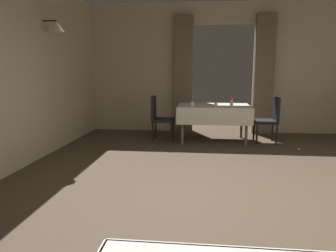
# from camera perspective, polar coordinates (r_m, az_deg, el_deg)

# --- Properties ---
(ground) EXTENTS (10.08, 10.08, 0.00)m
(ground) POSITION_cam_1_polar(r_m,az_deg,el_deg) (3.71, 13.41, -13.13)
(ground) COLOR #4C3D2D
(wall_back) EXTENTS (6.40, 0.27, 3.00)m
(wall_back) POSITION_cam_1_polar(r_m,az_deg,el_deg) (7.58, 9.95, 10.42)
(wall_back) COLOR beige
(wall_back) RESTS_ON ground
(dining_table_mid) EXTENTS (1.48, 1.00, 0.75)m
(dining_table_mid) POSITION_cam_1_polar(r_m,az_deg,el_deg) (6.54, 8.30, 2.88)
(dining_table_mid) COLOR #7A604C
(dining_table_mid) RESTS_ON ground
(chair_mid_left) EXTENTS (0.44, 0.44, 0.93)m
(chair_mid_left) POSITION_cam_1_polar(r_m,az_deg,el_deg) (6.55, -1.59, 1.81)
(chair_mid_left) COLOR black
(chair_mid_left) RESTS_ON ground
(chair_mid_right) EXTENTS (0.44, 0.44, 0.93)m
(chair_mid_right) POSITION_cam_1_polar(r_m,az_deg,el_deg) (6.65, 18.00, 1.46)
(chair_mid_right) COLOR black
(chair_mid_right) RESTS_ON ground
(flower_vase_mid) EXTENTS (0.07, 0.07, 0.20)m
(flower_vase_mid) POSITION_cam_1_polar(r_m,az_deg,el_deg) (6.28, 11.47, 4.42)
(flower_vase_mid) COLOR silver
(flower_vase_mid) RESTS_ON dining_table_mid
(glass_mid_b) EXTENTS (0.07, 0.07, 0.08)m
(glass_mid_b) POSITION_cam_1_polar(r_m,az_deg,el_deg) (6.32, 8.70, 3.93)
(glass_mid_b) COLOR silver
(glass_mid_b) RESTS_ON dining_table_mid
(glass_mid_c) EXTENTS (0.08, 0.08, 0.09)m
(glass_mid_c) POSITION_cam_1_polar(r_m,az_deg,el_deg) (6.25, 4.41, 4.01)
(glass_mid_c) COLOR silver
(glass_mid_c) RESTS_ON dining_table_mid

